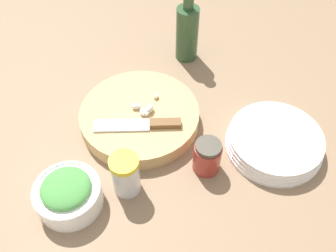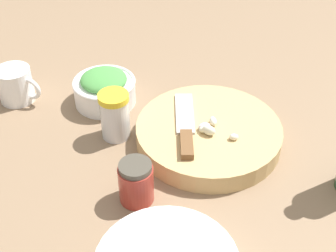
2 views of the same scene
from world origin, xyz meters
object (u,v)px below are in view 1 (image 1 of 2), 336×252
(spice_jar, at_px, (127,175))
(plate_stack, at_px, (275,142))
(chef_knife, at_px, (143,125))
(cutting_board, at_px, (140,117))
(garlic_cloves, at_px, (146,108))
(herb_bowl, at_px, (68,194))
(oil_bottle, at_px, (187,31))
(honey_jar, at_px, (207,156))

(spice_jar, distance_m, plate_stack, 0.33)
(spice_jar, bearing_deg, chef_knife, -144.80)
(cutting_board, height_order, garlic_cloves, garlic_cloves)
(garlic_cloves, relative_size, herb_bowl, 0.60)
(oil_bottle, bearing_deg, plate_stack, 76.35)
(spice_jar, distance_m, oil_bottle, 0.44)
(garlic_cloves, height_order, honey_jar, honey_jar)
(garlic_cloves, relative_size, oil_bottle, 0.38)
(garlic_cloves, xyz_separation_m, plate_stack, (-0.15, 0.25, -0.03))
(cutting_board, relative_size, garlic_cloves, 3.50)
(oil_bottle, bearing_deg, garlic_cloves, 23.36)
(garlic_cloves, height_order, spice_jar, spice_jar)
(chef_knife, relative_size, spice_jar, 1.67)
(cutting_board, relative_size, plate_stack, 1.28)
(cutting_board, xyz_separation_m, oil_bottle, (-0.25, -0.09, 0.06))
(cutting_board, distance_m, spice_jar, 0.18)
(spice_jar, relative_size, oil_bottle, 0.47)
(chef_knife, distance_m, spice_jar, 0.14)
(oil_bottle, bearing_deg, chef_knife, 25.80)
(cutting_board, distance_m, honey_jar, 0.19)
(chef_knife, xyz_separation_m, herb_bowl, (0.22, 0.02, -0.01))
(cutting_board, height_order, chef_knife, chef_knife)
(garlic_cloves, bearing_deg, cutting_board, -36.72)
(cutting_board, height_order, herb_bowl, herb_bowl)
(herb_bowl, distance_m, plate_stack, 0.45)
(garlic_cloves, bearing_deg, oil_bottle, -156.64)
(herb_bowl, bearing_deg, cutting_board, -164.97)
(cutting_board, relative_size, spice_jar, 2.85)
(chef_knife, height_order, honey_jar, honey_jar)
(chef_knife, height_order, garlic_cloves, garlic_cloves)
(plate_stack, relative_size, oil_bottle, 1.04)
(cutting_board, bearing_deg, oil_bottle, -159.60)
(cutting_board, xyz_separation_m, plate_stack, (-0.16, 0.26, 0.00))
(garlic_cloves, distance_m, herb_bowl, 0.26)
(cutting_board, bearing_deg, herb_bowl, 15.03)
(plate_stack, distance_m, honey_jar, 0.16)
(oil_bottle, bearing_deg, spice_jar, 28.73)
(honey_jar, distance_m, oil_bottle, 0.37)
(garlic_cloves, distance_m, oil_bottle, 0.26)
(garlic_cloves, bearing_deg, honey_jar, 91.49)
(chef_knife, bearing_deg, garlic_cloves, -8.00)
(herb_bowl, xyz_separation_m, honey_jar, (-0.26, 0.13, 0.00))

